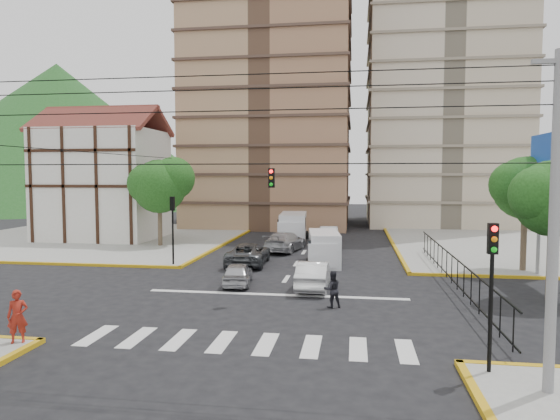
% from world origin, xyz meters
% --- Properties ---
extents(ground, '(160.00, 160.00, 0.00)m').
position_xyz_m(ground, '(0.00, 0.00, 0.00)').
color(ground, black).
rests_on(ground, ground).
extents(sidewalk_nw, '(26.00, 26.00, 0.15)m').
position_xyz_m(sidewalk_nw, '(-20.00, 20.00, 0.07)').
color(sidewalk_nw, gray).
rests_on(sidewalk_nw, ground).
extents(sidewalk_ne, '(26.00, 26.00, 0.15)m').
position_xyz_m(sidewalk_ne, '(20.00, 20.00, 0.07)').
color(sidewalk_ne, gray).
rests_on(sidewalk_ne, ground).
extents(crosswalk_stripes, '(12.00, 2.40, 0.01)m').
position_xyz_m(crosswalk_stripes, '(0.00, -6.00, 0.01)').
color(crosswalk_stripes, silver).
rests_on(crosswalk_stripes, ground).
extents(stop_line, '(13.00, 0.40, 0.01)m').
position_xyz_m(stop_line, '(0.00, 1.20, 0.01)').
color(stop_line, silver).
rests_on(stop_line, ground).
extents(tower_tan, '(18.00, 16.00, 48.00)m').
position_xyz_m(tower_tan, '(-6.00, 36.00, 24.00)').
color(tower_tan, '#9A6A4D').
rests_on(tower_tan, ground).
extents(tower_beige, '(17.00, 16.00, 48.00)m').
position_xyz_m(tower_beige, '(14.00, 40.00, 24.00)').
color(tower_beige, '#C0AE91').
rests_on(tower_beige, ground).
extents(tudor_building, '(10.80, 8.05, 12.23)m').
position_xyz_m(tudor_building, '(-19.00, 20.00, 5.25)').
color(tudor_building, silver).
rests_on(tudor_building, ground).
extents(distant_hill, '(70.00, 70.00, 28.00)m').
position_xyz_m(distant_hill, '(-55.00, 70.00, 14.00)').
color(distant_hill, '#1D511B').
rests_on(distant_hill, ground).
extents(park_fence, '(0.10, 22.50, 1.66)m').
position_xyz_m(park_fence, '(9.00, 4.50, 0.00)').
color(park_fence, black).
rests_on(park_fence, ground).
extents(billboard, '(0.36, 6.20, 8.10)m').
position_xyz_m(billboard, '(14.45, 6.00, 6.00)').
color(billboard, slate).
rests_on(billboard, ground).
extents(tree_park_a, '(4.41, 3.60, 6.83)m').
position_xyz_m(tree_park_a, '(13.08, 2.01, 5.01)').
color(tree_park_a, '#473828').
rests_on(tree_park_a, ground).
extents(tree_park_c, '(4.65, 3.80, 7.25)m').
position_xyz_m(tree_park_c, '(14.09, 9.01, 5.34)').
color(tree_park_c, '#473828').
rests_on(tree_park_c, ground).
extents(tree_tudor, '(5.39, 4.40, 7.43)m').
position_xyz_m(tree_tudor, '(-11.90, 16.01, 5.22)').
color(tree_tudor, '#473828').
rests_on(tree_tudor, ground).
extents(traffic_light_se, '(0.28, 0.22, 4.40)m').
position_xyz_m(traffic_light_se, '(7.80, -7.80, 3.11)').
color(traffic_light_se, black).
rests_on(traffic_light_se, ground).
extents(traffic_light_nw, '(0.28, 0.22, 4.40)m').
position_xyz_m(traffic_light_nw, '(-7.80, 7.80, 3.11)').
color(traffic_light_nw, black).
rests_on(traffic_light_nw, ground).
extents(traffic_light_hanging, '(18.00, 9.12, 0.92)m').
position_xyz_m(traffic_light_hanging, '(0.00, -2.04, 5.90)').
color(traffic_light_hanging, black).
rests_on(traffic_light_hanging, ground).
extents(utility_pole_se, '(1.40, 0.28, 9.00)m').
position_xyz_m(utility_pole_se, '(9.00, -9.00, 4.77)').
color(utility_pole_se, slate).
rests_on(utility_pole_se, ground).
extents(van_right_lane, '(2.44, 5.00, 2.16)m').
position_xyz_m(van_right_lane, '(1.85, 9.81, 1.05)').
color(van_right_lane, silver).
rests_on(van_right_lane, ground).
extents(van_left_lane, '(2.59, 5.75, 2.53)m').
position_xyz_m(van_left_lane, '(-1.57, 20.85, 1.23)').
color(van_left_lane, silver).
rests_on(van_left_lane, ground).
extents(car_silver_front_left, '(1.90, 3.77, 1.23)m').
position_xyz_m(car_silver_front_left, '(-2.38, 3.10, 0.62)').
color(car_silver_front_left, '#A6A7AB').
rests_on(car_silver_front_left, ground).
extents(car_white_front_right, '(1.58, 4.47, 1.47)m').
position_xyz_m(car_white_front_right, '(1.74, 2.83, 0.74)').
color(car_white_front_right, white).
rests_on(car_white_front_right, ground).
extents(car_grey_mid_left, '(2.64, 5.36, 1.46)m').
position_xyz_m(car_grey_mid_left, '(-3.10, 9.15, 0.73)').
color(car_grey_mid_left, '#505356').
rests_on(car_grey_mid_left, ground).
extents(car_silver_rear_left, '(3.03, 5.60, 1.54)m').
position_xyz_m(car_silver_rear_left, '(-1.50, 15.26, 0.77)').
color(car_silver_rear_left, '#ABACB0').
rests_on(car_silver_rear_left, ground).
extents(car_darkgrey_mid_right, '(2.24, 4.68, 1.54)m').
position_xyz_m(car_darkgrey_mid_right, '(1.75, 15.19, 0.77)').
color(car_darkgrey_mid_right, black).
rests_on(car_darkgrey_mid_right, ground).
extents(car_white_rear_right, '(2.07, 4.47, 1.42)m').
position_xyz_m(car_white_rear_right, '(1.51, 21.35, 0.71)').
color(car_white_rear_right, white).
rests_on(car_white_rear_right, ground).
extents(pedestrian_sw_corner, '(0.79, 0.69, 1.84)m').
position_xyz_m(pedestrian_sw_corner, '(-7.64, -7.53, 1.07)').
color(pedestrian_sw_corner, maroon).
rests_on(pedestrian_sw_corner, sidewalk_sw).
extents(pedestrian_crosswalk, '(0.97, 0.87, 1.64)m').
position_xyz_m(pedestrian_crosswalk, '(2.88, -0.78, 0.82)').
color(pedestrian_crosswalk, black).
rests_on(pedestrian_crosswalk, ground).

